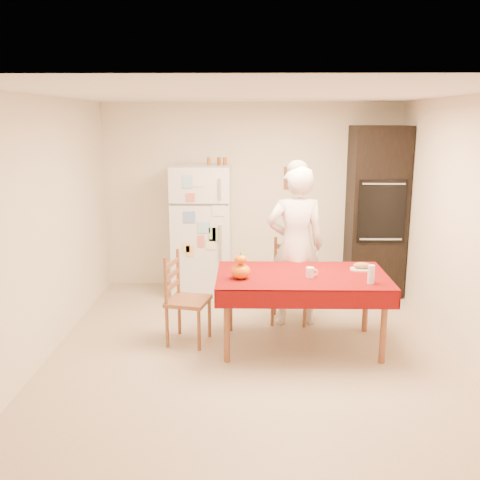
{
  "coord_description": "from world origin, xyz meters",
  "views": [
    {
      "loc": [
        -0.04,
        -4.99,
        2.28
      ],
      "look_at": [
        -0.12,
        0.2,
        1.1
      ],
      "focal_mm": 40.0,
      "sensor_mm": 36.0,
      "label": 1
    }
  ],
  "objects_px": {
    "chair_far": "(290,277)",
    "bread_plate": "(362,269)",
    "chair_left": "(182,295)",
    "coffee_mug": "(310,272)",
    "wine_glass": "(371,274)",
    "refrigerator": "(202,230)",
    "pumpkin_lower": "(241,271)",
    "dining_table": "(302,281)",
    "oven_cabinet": "(376,211)",
    "seated_woman": "(296,246)"
  },
  "relations": [
    {
      "from": "coffee_mug",
      "to": "chair_far",
      "type": "bearing_deg",
      "value": 98.28
    },
    {
      "from": "chair_far",
      "to": "pumpkin_lower",
      "type": "distance_m",
      "value": 1.11
    },
    {
      "from": "pumpkin_lower",
      "to": "bread_plate",
      "type": "distance_m",
      "value": 1.28
    },
    {
      "from": "chair_left",
      "to": "dining_table",
      "type": "bearing_deg",
      "value": -81.44
    },
    {
      "from": "oven_cabinet",
      "to": "pumpkin_lower",
      "type": "height_order",
      "value": "oven_cabinet"
    },
    {
      "from": "oven_cabinet",
      "to": "chair_left",
      "type": "bearing_deg",
      "value": -144.27
    },
    {
      "from": "refrigerator",
      "to": "oven_cabinet",
      "type": "height_order",
      "value": "oven_cabinet"
    },
    {
      "from": "chair_far",
      "to": "seated_woman",
      "type": "bearing_deg",
      "value": -60.97
    },
    {
      "from": "wine_glass",
      "to": "coffee_mug",
      "type": "bearing_deg",
      "value": 161.85
    },
    {
      "from": "bread_plate",
      "to": "wine_glass",
      "type": "bearing_deg",
      "value": -91.07
    },
    {
      "from": "dining_table",
      "to": "seated_woman",
      "type": "distance_m",
      "value": 0.68
    },
    {
      "from": "coffee_mug",
      "to": "oven_cabinet",
      "type": "bearing_deg",
      "value": 60.45
    },
    {
      "from": "bread_plate",
      "to": "coffee_mug",
      "type": "bearing_deg",
      "value": -154.52
    },
    {
      "from": "coffee_mug",
      "to": "pumpkin_lower",
      "type": "distance_m",
      "value": 0.68
    },
    {
      "from": "bread_plate",
      "to": "oven_cabinet",
      "type": "bearing_deg",
      "value": 72.72
    },
    {
      "from": "chair_far",
      "to": "coffee_mug",
      "type": "bearing_deg",
      "value": -74.55
    },
    {
      "from": "pumpkin_lower",
      "to": "wine_glass",
      "type": "height_order",
      "value": "wine_glass"
    },
    {
      "from": "oven_cabinet",
      "to": "wine_glass",
      "type": "relative_size",
      "value": 12.5
    },
    {
      "from": "chair_far",
      "to": "pumpkin_lower",
      "type": "relative_size",
      "value": 4.95
    },
    {
      "from": "pumpkin_lower",
      "to": "bread_plate",
      "type": "xyz_separation_m",
      "value": [
        1.24,
        0.31,
        -0.06
      ]
    },
    {
      "from": "coffee_mug",
      "to": "refrigerator",
      "type": "bearing_deg",
      "value": 123.63
    },
    {
      "from": "dining_table",
      "to": "refrigerator",
      "type": "bearing_deg",
      "value": 123.58
    },
    {
      "from": "dining_table",
      "to": "seated_woman",
      "type": "xyz_separation_m",
      "value": [
        -0.01,
        0.64,
        0.2
      ]
    },
    {
      "from": "dining_table",
      "to": "seated_woman",
      "type": "height_order",
      "value": "seated_woman"
    },
    {
      "from": "refrigerator",
      "to": "chair_left",
      "type": "distance_m",
      "value": 1.68
    },
    {
      "from": "refrigerator",
      "to": "dining_table",
      "type": "xyz_separation_m",
      "value": [
        1.15,
        -1.73,
        -0.16
      ]
    },
    {
      "from": "chair_far",
      "to": "seated_woman",
      "type": "xyz_separation_m",
      "value": [
        0.05,
        -0.11,
        0.39
      ]
    },
    {
      "from": "chair_far",
      "to": "bread_plate",
      "type": "xyz_separation_m",
      "value": [
        0.69,
        -0.59,
        0.26
      ]
    },
    {
      "from": "refrigerator",
      "to": "wine_glass",
      "type": "relative_size",
      "value": 9.66
    },
    {
      "from": "oven_cabinet",
      "to": "coffee_mug",
      "type": "xyz_separation_m",
      "value": [
        -1.06,
        -1.88,
        -0.29
      ]
    },
    {
      "from": "refrigerator",
      "to": "coffee_mug",
      "type": "bearing_deg",
      "value": -56.37
    },
    {
      "from": "refrigerator",
      "to": "dining_table",
      "type": "relative_size",
      "value": 1.0
    },
    {
      "from": "seated_woman",
      "to": "bread_plate",
      "type": "relative_size",
      "value": 7.48
    },
    {
      "from": "dining_table",
      "to": "chair_left",
      "type": "xyz_separation_m",
      "value": [
        -1.22,
        0.09,
        -0.18
      ]
    },
    {
      "from": "dining_table",
      "to": "coffee_mug",
      "type": "relative_size",
      "value": 17.0
    },
    {
      "from": "coffee_mug",
      "to": "bread_plate",
      "type": "distance_m",
      "value": 0.63
    },
    {
      "from": "wine_glass",
      "to": "chair_far",
      "type": "bearing_deg",
      "value": 123.25
    },
    {
      "from": "wine_glass",
      "to": "oven_cabinet",
      "type": "bearing_deg",
      "value": 76.12
    },
    {
      "from": "oven_cabinet",
      "to": "coffee_mug",
      "type": "distance_m",
      "value": 2.18
    },
    {
      "from": "dining_table",
      "to": "pumpkin_lower",
      "type": "xyz_separation_m",
      "value": [
        -0.61,
        -0.14,
        0.14
      ]
    },
    {
      "from": "refrigerator",
      "to": "pumpkin_lower",
      "type": "distance_m",
      "value": 1.95
    },
    {
      "from": "seated_woman",
      "to": "wine_glass",
      "type": "distance_m",
      "value": 1.12
    },
    {
      "from": "seated_woman",
      "to": "coffee_mug",
      "type": "height_order",
      "value": "seated_woman"
    },
    {
      "from": "seated_woman",
      "to": "pumpkin_lower",
      "type": "relative_size",
      "value": 9.35
    },
    {
      "from": "chair_left",
      "to": "wine_glass",
      "type": "bearing_deg",
      "value": -88.56
    },
    {
      "from": "chair_left",
      "to": "coffee_mug",
      "type": "xyz_separation_m",
      "value": [
        1.28,
        -0.19,
        0.3
      ]
    },
    {
      "from": "oven_cabinet",
      "to": "seated_woman",
      "type": "height_order",
      "value": "oven_cabinet"
    },
    {
      "from": "wine_glass",
      "to": "pumpkin_lower",
      "type": "bearing_deg",
      "value": 173.69
    },
    {
      "from": "coffee_mug",
      "to": "chair_left",
      "type": "bearing_deg",
      "value": 171.73
    },
    {
      "from": "oven_cabinet",
      "to": "wine_glass",
      "type": "xyz_separation_m",
      "value": [
        -0.51,
        -2.06,
        -0.25
      ]
    }
  ]
}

